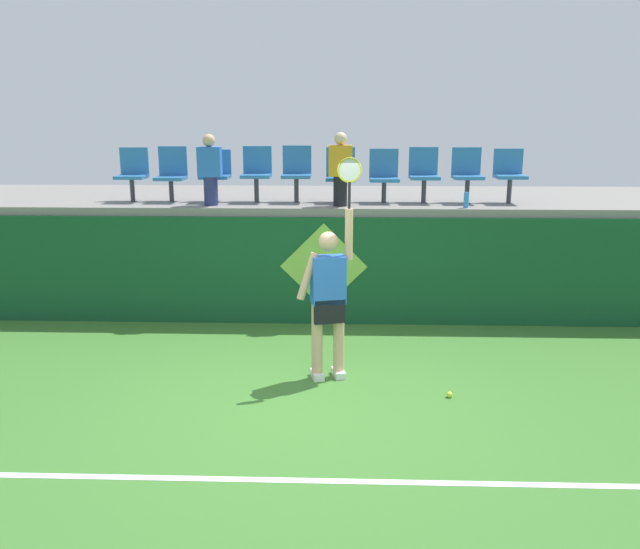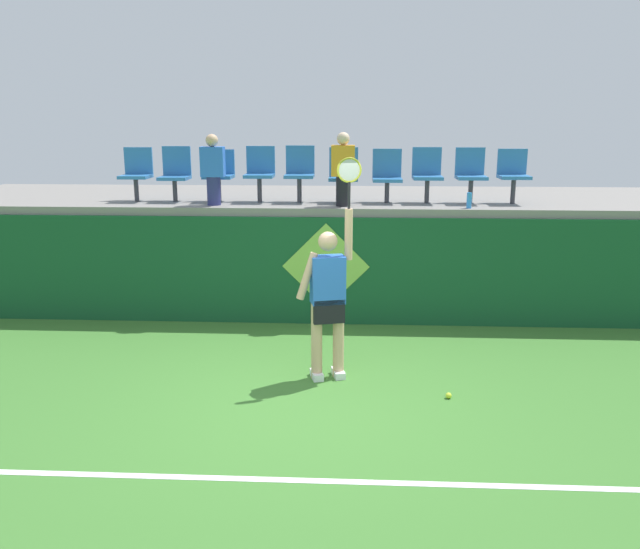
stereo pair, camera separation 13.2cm
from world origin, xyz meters
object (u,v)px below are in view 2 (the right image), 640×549
stadium_chair_1 (175,172)px  spectator_0 (213,169)px  stadium_chair_5 (343,173)px  stadium_chair_9 (513,173)px  stadium_chair_4 (300,171)px  stadium_chair_6 (387,174)px  stadium_chair_7 (427,172)px  tennis_player (328,296)px  tennis_ball (449,396)px  stadium_chair_0 (137,171)px  water_bottle (469,200)px  spectator_1 (343,168)px  stadium_chair_2 (219,172)px  stadium_chair_8 (471,172)px  stadium_chair_3 (260,171)px

stadium_chair_1 → spectator_0: (0.68, -0.45, 0.09)m
stadium_chair_5 → stadium_chair_9: size_ratio=1.02×
stadium_chair_4 → stadium_chair_6: size_ratio=1.06×
stadium_chair_6 → stadium_chair_7: (0.60, -0.00, 0.03)m
stadium_chair_7 → stadium_chair_4: bearing=180.0°
tennis_player → stadium_chair_9: bearing=46.7°
stadium_chair_4 → spectator_0: 1.32m
stadium_chair_1 → stadium_chair_6: stadium_chair_1 is taller
tennis_ball → stadium_chair_7: (0.04, 3.37, 2.14)m
tennis_ball → stadium_chair_6: size_ratio=0.08×
stadium_chair_4 → stadium_chair_6: 1.33m
stadium_chair_4 → stadium_chair_5: stadium_chair_4 is taller
stadium_chair_5 → stadium_chair_0: bearing=-179.9°
stadium_chair_0 → stadium_chair_7: bearing=0.0°
tennis_ball → water_bottle: size_ratio=0.29×
stadium_chair_7 → spectator_1: spectator_1 is taller
stadium_chair_2 → stadium_chair_8: 3.83m
stadium_chair_1 → water_bottle: bearing=-7.9°
stadium_chair_0 → stadium_chair_8: size_ratio=0.99×
tennis_player → stadium_chair_0: 4.35m
stadium_chair_1 → stadium_chair_8: size_ratio=1.01×
tennis_player → stadium_chair_2: bearing=122.4°
stadium_chair_0 → tennis_player: bearing=-42.6°
stadium_chair_4 → spectator_1: spectator_1 is taller
stadium_chair_2 → tennis_ball: bearing=-47.0°
tennis_ball → stadium_chair_1: 5.52m
stadium_chair_7 → spectator_0: bearing=-172.0°
stadium_chair_0 → stadium_chair_4: bearing=0.0°
tennis_ball → stadium_chair_9: 4.20m
spectator_1 → tennis_player: bearing=-92.8°
tennis_player → stadium_chair_7: size_ratio=3.09×
stadium_chair_3 → spectator_0: (-0.63, -0.45, 0.06)m
stadium_chair_9 → stadium_chair_0: bearing=180.0°
stadium_chair_7 → stadium_chair_5: bearing=179.9°
stadium_chair_2 → spectator_1: bearing=-13.6°
stadium_chair_0 → spectator_1: (3.20, -0.47, 0.10)m
stadium_chair_5 → stadium_chair_6: 0.66m
tennis_player → stadium_chair_2: tennis_player is taller
water_bottle → stadium_chair_5: (-1.81, 0.61, 0.33)m
stadium_chair_1 → spectator_0: bearing=-33.4°
tennis_ball → spectator_0: (-3.14, 2.92, 2.21)m
stadium_chair_3 → spectator_1: size_ratio=0.79×
stadium_chair_8 → spectator_1: size_ratio=0.78×
stadium_chair_0 → stadium_chair_9: stadium_chair_0 is taller
stadium_chair_9 → tennis_ball: bearing=-111.6°
stadium_chair_4 → stadium_chair_9: stadium_chair_4 is taller
spectator_0 → spectator_1: (1.91, -0.02, 0.02)m
stadium_chair_6 → stadium_chair_7: bearing=-0.2°
stadium_chair_0 → spectator_1: size_ratio=0.77×
tennis_ball → stadium_chair_9: bearing=68.4°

